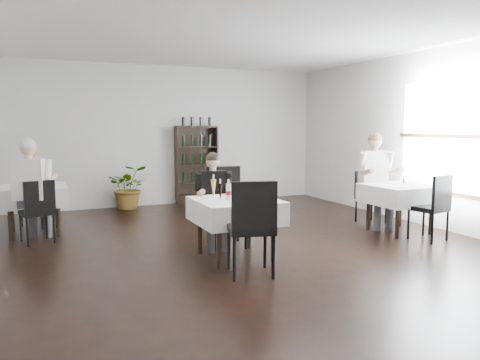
% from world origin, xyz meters
% --- Properties ---
extents(room_shell, '(9.00, 9.00, 9.00)m').
position_xyz_m(room_shell, '(0.00, 0.00, 1.50)').
color(room_shell, black).
rests_on(room_shell, ground).
extents(window_right, '(0.06, 2.30, 1.85)m').
position_xyz_m(window_right, '(3.48, 0.00, 1.50)').
color(window_right, white).
rests_on(window_right, room_shell).
extents(wine_shelf, '(0.90, 0.28, 1.75)m').
position_xyz_m(wine_shelf, '(0.60, 4.31, 0.85)').
color(wine_shelf, black).
rests_on(wine_shelf, ground).
extents(main_table, '(1.03, 1.03, 0.77)m').
position_xyz_m(main_table, '(-0.30, 0.00, 0.62)').
color(main_table, black).
rests_on(main_table, ground).
extents(left_table, '(0.98, 0.98, 0.77)m').
position_xyz_m(left_table, '(-2.70, 2.50, 0.62)').
color(left_table, black).
rests_on(left_table, ground).
extents(right_table, '(0.98, 0.98, 0.77)m').
position_xyz_m(right_table, '(2.70, 0.30, 0.62)').
color(right_table, black).
rests_on(right_table, ground).
extents(potted_tree, '(0.93, 0.84, 0.92)m').
position_xyz_m(potted_tree, '(-0.91, 4.20, 0.46)').
color(potted_tree, '#26591E').
rests_on(potted_tree, ground).
extents(main_chair_far, '(0.58, 0.59, 1.13)m').
position_xyz_m(main_chair_far, '(-0.17, 0.68, 0.64)').
color(main_chair_far, black).
rests_on(main_chair_far, ground).
extents(main_chair_near, '(0.62, 0.62, 1.11)m').
position_xyz_m(main_chair_near, '(-0.44, -0.81, 0.64)').
color(main_chair_near, black).
rests_on(main_chair_near, ground).
extents(left_chair_far, '(0.58, 0.58, 0.98)m').
position_xyz_m(left_chair_far, '(-2.69, 3.15, 0.56)').
color(left_chair_far, black).
rests_on(left_chair_far, ground).
extents(left_chair_near, '(0.52, 0.53, 0.94)m').
position_xyz_m(left_chair_near, '(-2.65, 1.81, 0.54)').
color(left_chair_near, black).
rests_on(left_chair_near, ground).
extents(right_chair_far, '(0.44, 0.44, 0.91)m').
position_xyz_m(right_chair_far, '(2.76, 1.14, 0.52)').
color(right_chair_far, black).
rests_on(right_chair_far, ground).
extents(right_chair_near, '(0.54, 0.55, 1.00)m').
position_xyz_m(right_chair_near, '(2.75, -0.37, 0.57)').
color(right_chair_near, black).
rests_on(right_chair_near, ground).
extents(diner_main, '(0.54, 0.56, 1.35)m').
position_xyz_m(diner_main, '(-0.37, 0.60, 0.78)').
color(diner_main, '#414249').
rests_on(diner_main, ground).
extents(diner_left_far, '(0.50, 0.50, 1.32)m').
position_xyz_m(diner_left_far, '(-2.65, 3.09, 0.76)').
color(diner_left_far, '#414249').
rests_on(diner_left_far, ground).
extents(diner_left_near, '(0.65, 0.70, 1.54)m').
position_xyz_m(diner_left_near, '(-2.72, 1.93, 0.89)').
color(diner_left_near, '#414249').
rests_on(diner_left_near, ground).
extents(diner_right_far, '(0.66, 0.69, 1.60)m').
position_xyz_m(diner_right_far, '(2.63, 0.80, 0.93)').
color(diner_right_far, '#414249').
rests_on(diner_right_far, ground).
extents(plate_far, '(0.27, 0.27, 0.07)m').
position_xyz_m(plate_far, '(-0.21, 0.16, 0.79)').
color(plate_far, white).
rests_on(plate_far, main_table).
extents(plate_near, '(0.25, 0.25, 0.08)m').
position_xyz_m(plate_near, '(-0.21, -0.12, 0.79)').
color(plate_near, white).
rests_on(plate_near, main_table).
extents(pilsner_dark, '(0.07, 0.07, 0.29)m').
position_xyz_m(pilsner_dark, '(-0.54, -0.09, 0.89)').
color(pilsner_dark, black).
rests_on(pilsner_dark, main_table).
extents(pilsner_lager, '(0.08, 0.08, 0.32)m').
position_xyz_m(pilsner_lager, '(-0.55, 0.13, 0.90)').
color(pilsner_lager, gold).
rests_on(pilsner_lager, main_table).
extents(coke_bottle, '(0.07, 0.07, 0.27)m').
position_xyz_m(coke_bottle, '(-0.41, -0.02, 0.88)').
color(coke_bottle, silver).
rests_on(coke_bottle, main_table).
extents(napkin_cutlery, '(0.19, 0.17, 0.02)m').
position_xyz_m(napkin_cutlery, '(0.03, -0.20, 0.78)').
color(napkin_cutlery, black).
rests_on(napkin_cutlery, main_table).
extents(pepper_mill, '(0.04, 0.04, 0.09)m').
position_xyz_m(pepper_mill, '(2.89, 0.42, 0.81)').
color(pepper_mill, black).
rests_on(pepper_mill, right_table).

